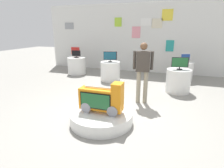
% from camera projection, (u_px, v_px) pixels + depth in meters
% --- Properties ---
extents(ground_plane, '(30.00, 30.00, 0.00)m').
position_uv_depth(ground_plane, '(111.00, 112.00, 4.77)').
color(ground_plane, gray).
extents(back_wall_display, '(10.53, 0.13, 3.29)m').
position_uv_depth(back_wall_display, '(146.00, 38.00, 8.88)').
color(back_wall_display, silver).
rests_on(back_wall_display, ground).
extents(main_display_pedestal, '(1.43, 1.43, 0.27)m').
position_uv_depth(main_display_pedestal, '(101.00, 117.00, 4.21)').
color(main_display_pedestal, silver).
rests_on(main_display_pedestal, ground).
extents(novelty_firetruck_tv, '(0.98, 0.35, 0.72)m').
position_uv_depth(novelty_firetruck_tv, '(102.00, 100.00, 4.08)').
color(novelty_firetruck_tv, gray).
rests_on(novelty_firetruck_tv, main_display_pedestal).
extents(display_pedestal_left_rear, '(0.81, 0.81, 0.79)m').
position_uv_depth(display_pedestal_left_rear, '(178.00, 81.00, 6.21)').
color(display_pedestal_left_rear, silver).
rests_on(display_pedestal_left_rear, ground).
extents(tv_on_left_rear, '(0.54, 0.19, 0.41)m').
position_uv_depth(tv_on_left_rear, '(180.00, 63.00, 6.03)').
color(tv_on_left_rear, black).
rests_on(tv_on_left_rear, display_pedestal_left_rear).
extents(display_pedestal_center_rear, '(0.85, 0.85, 0.79)m').
position_uv_depth(display_pedestal_center_rear, '(77.00, 66.00, 8.79)').
color(display_pedestal_center_rear, silver).
rests_on(display_pedestal_center_rear, ground).
extents(tv_on_center_rear, '(0.41, 0.21, 0.33)m').
position_uv_depth(tv_on_center_rear, '(76.00, 54.00, 8.62)').
color(tv_on_center_rear, black).
rests_on(tv_on_center_rear, display_pedestal_center_rear).
extents(display_pedestal_right_rear, '(0.70, 0.70, 0.79)m').
position_uv_depth(display_pedestal_right_rear, '(184.00, 71.00, 7.60)').
color(display_pedestal_right_rear, silver).
rests_on(display_pedestal_right_rear, ground).
extents(tv_on_right_rear, '(0.37, 0.22, 0.34)m').
position_uv_depth(tv_on_right_rear, '(186.00, 58.00, 7.44)').
color(tv_on_right_rear, black).
rests_on(tv_on_right_rear, display_pedestal_right_rear).
extents(display_pedestal_far_right, '(0.81, 0.81, 0.79)m').
position_uv_depth(display_pedestal_far_right, '(110.00, 71.00, 7.63)').
color(display_pedestal_far_right, silver).
rests_on(display_pedestal_far_right, ground).
extents(tv_on_far_right, '(0.53, 0.21, 0.42)m').
position_uv_depth(tv_on_far_right, '(110.00, 56.00, 7.45)').
color(tv_on_far_right, black).
rests_on(tv_on_far_right, display_pedestal_far_right).
extents(shopper_browsing_near_truck, '(0.56, 0.25, 1.73)m').
position_uv_depth(shopper_browsing_near_truck, '(143.00, 68.00, 5.10)').
color(shopper_browsing_near_truck, gray).
rests_on(shopper_browsing_near_truck, ground).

